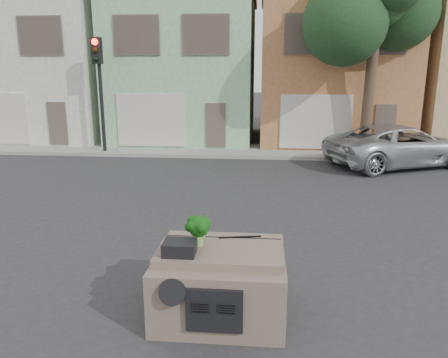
# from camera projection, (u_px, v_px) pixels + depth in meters

# --- Properties ---
(ground_plane) EXTENTS (120.00, 120.00, 0.00)m
(ground_plane) POSITION_uv_depth(u_px,v_px,m) (233.00, 240.00, 9.97)
(ground_plane) COLOR #303033
(ground_plane) RESTS_ON ground
(sidewalk) EXTENTS (40.00, 3.00, 0.15)m
(sidewalk) POSITION_uv_depth(u_px,v_px,m) (249.00, 151.00, 20.08)
(sidewalk) COLOR gray
(sidewalk) RESTS_ON ground
(townhouse_white) EXTENTS (7.20, 8.20, 7.55)m
(townhouse_white) POSITION_uv_depth(u_px,v_px,m) (53.00, 68.00, 23.97)
(townhouse_white) COLOR silver
(townhouse_white) RESTS_ON ground
(townhouse_mint) EXTENTS (7.20, 8.20, 7.55)m
(townhouse_mint) POSITION_uv_depth(u_px,v_px,m) (187.00, 68.00, 23.32)
(townhouse_mint) COLOR #99CC9C
(townhouse_mint) RESTS_ON ground
(townhouse_tan) EXTENTS (7.20, 8.20, 7.55)m
(townhouse_tan) POSITION_uv_depth(u_px,v_px,m) (330.00, 68.00, 22.67)
(townhouse_tan) COLOR #B37546
(townhouse_tan) RESTS_ON ground
(silver_pickup) EXTENTS (6.49, 4.82, 1.64)m
(silver_pickup) POSITION_uv_depth(u_px,v_px,m) (398.00, 166.00, 17.44)
(silver_pickup) COLOR silver
(silver_pickup) RESTS_ON ground
(traffic_signal) EXTENTS (0.40, 0.40, 5.10)m
(traffic_signal) POSITION_uv_depth(u_px,v_px,m) (100.00, 97.00, 19.07)
(traffic_signal) COLOR black
(traffic_signal) RESTS_ON ground
(tree_near) EXTENTS (4.40, 4.00, 8.50)m
(tree_near) POSITION_uv_depth(u_px,v_px,m) (372.00, 56.00, 17.93)
(tree_near) COLOR #1F3F20
(tree_near) RESTS_ON ground
(car_dashboard) EXTENTS (2.00, 1.80, 1.12)m
(car_dashboard) POSITION_uv_depth(u_px,v_px,m) (221.00, 279.00, 6.94)
(car_dashboard) COLOR #736153
(car_dashboard) RESTS_ON ground
(instrument_hump) EXTENTS (0.48, 0.38, 0.20)m
(instrument_hump) POSITION_uv_depth(u_px,v_px,m) (180.00, 248.00, 6.49)
(instrument_hump) COLOR black
(instrument_hump) RESTS_ON car_dashboard
(wiper_arm) EXTENTS (0.69, 0.15, 0.02)m
(wiper_arm) POSITION_uv_depth(u_px,v_px,m) (240.00, 237.00, 7.14)
(wiper_arm) COLOR black
(wiper_arm) RESTS_ON car_dashboard
(broccoli) EXTENTS (0.58, 0.58, 0.50)m
(broccoli) POSITION_uv_depth(u_px,v_px,m) (199.00, 230.00, 6.78)
(broccoli) COLOR #0F3B0C
(broccoli) RESTS_ON car_dashboard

